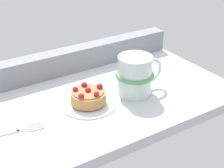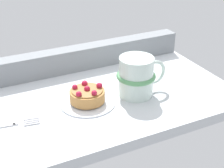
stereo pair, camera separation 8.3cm
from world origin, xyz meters
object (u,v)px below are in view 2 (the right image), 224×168
at_px(dessert_plate, 88,102).
at_px(coffee_mug, 137,76).
at_px(raspberry_tart, 87,95).
at_px(dessert_fork, 4,126).

height_order(dessert_plate, coffee_mug, coffee_mug).
relative_size(dessert_plate, raspberry_tart, 1.61).
xyz_separation_m(dessert_plate, dessert_fork, (-0.20, -0.01, -0.00)).
relative_size(coffee_mug, dessert_fork, 0.85).
bearing_deg(raspberry_tart, dessert_plate, -129.89).
height_order(dessert_plate, raspberry_tart, raspberry_tart).
relative_size(dessert_plate, coffee_mug, 1.01).
xyz_separation_m(raspberry_tart, dessert_fork, (-0.20, -0.01, -0.02)).
bearing_deg(dessert_plate, dessert_fork, -176.59).
relative_size(raspberry_tart, dessert_fork, 0.53).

